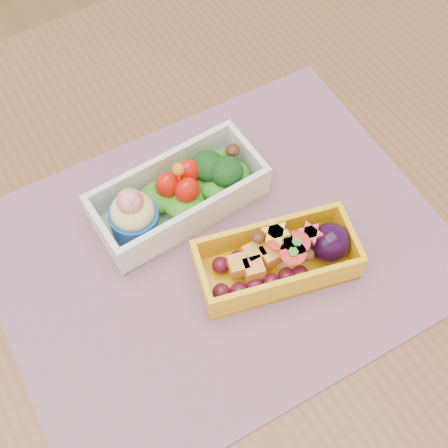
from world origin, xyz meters
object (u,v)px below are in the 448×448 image
bento_white (178,195)px  bento_yellow (280,258)px  table (185,297)px  placemat (220,249)px

bento_white → bento_yellow: bento_white is taller
table → bento_white: 0.14m
bento_white → table: bearing=-121.2°
table → placemat: 0.11m
placemat → bento_white: (-0.01, 0.07, 0.03)m
table → bento_yellow: bearing=-37.4°
placemat → bento_yellow: bearing=-51.8°
table → placemat: placemat is taller
table → bento_yellow: (0.08, -0.06, 0.12)m
table → bento_yellow: size_ratio=7.08×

